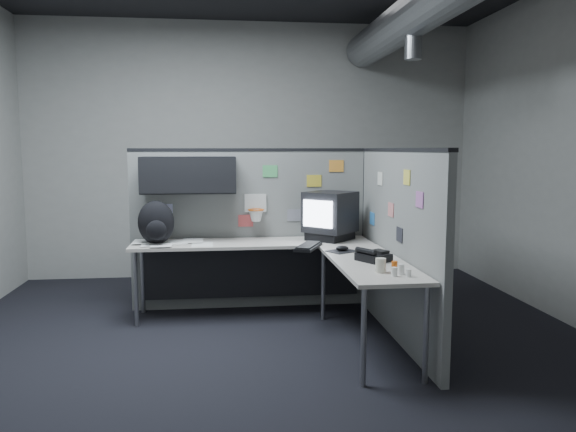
{
  "coord_description": "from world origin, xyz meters",
  "views": [
    {
      "loc": [
        -0.38,
        -4.38,
        1.62
      ],
      "look_at": [
        0.17,
        0.35,
        1.05
      ],
      "focal_mm": 35.0,
      "sensor_mm": 36.0,
      "label": 1
    }
  ],
  "objects": [
    {
      "name": "room",
      "position": [
        0.56,
        0.0,
        2.1
      ],
      "size": [
        5.62,
        5.62,
        3.22
      ],
      "color": "black",
      "rests_on": "ground"
    },
    {
      "name": "partition_back",
      "position": [
        -0.25,
        1.23,
        1.0
      ],
      "size": [
        2.44,
        0.42,
        1.63
      ],
      "color": "slate",
      "rests_on": "ground"
    },
    {
      "name": "partition_right",
      "position": [
        1.1,
        0.22,
        0.82
      ],
      "size": [
        0.07,
        2.23,
        1.63
      ],
      "color": "slate",
      "rests_on": "ground"
    },
    {
      "name": "desk",
      "position": [
        0.15,
        0.7,
        0.61
      ],
      "size": [
        2.31,
        2.11,
        0.73
      ],
      "color": "beige",
      "rests_on": "ground"
    },
    {
      "name": "monitor",
      "position": [
        0.67,
        1.02,
        0.98
      ],
      "size": [
        0.59,
        0.59,
        0.48
      ],
      "rotation": [
        0.0,
        0.0,
        0.03
      ],
      "color": "black",
      "rests_on": "desk"
    },
    {
      "name": "keyboard",
      "position": [
        0.38,
        0.56,
        0.75
      ],
      "size": [
        0.32,
        0.46,
        0.04
      ],
      "rotation": [
        0.0,
        0.0,
        0.37
      ],
      "color": "black",
      "rests_on": "desk"
    },
    {
      "name": "mouse",
      "position": [
        0.65,
        0.37,
        0.75
      ],
      "size": [
        0.3,
        0.28,
        0.05
      ],
      "rotation": [
        0.0,
        0.0,
        -0.26
      ],
      "color": "black",
      "rests_on": "desk"
    },
    {
      "name": "phone",
      "position": [
        0.81,
        -0.07,
        0.77
      ],
      "size": [
        0.29,
        0.3,
        0.11
      ],
      "rotation": [
        0.0,
        0.0,
        0.34
      ],
      "color": "black",
      "rests_on": "desk"
    },
    {
      "name": "bottles",
      "position": [
        0.86,
        -0.58,
        0.77
      ],
      "size": [
        0.14,
        0.17,
        0.09
      ],
      "rotation": [
        0.0,
        0.0,
        -0.02
      ],
      "color": "silver",
      "rests_on": "desk"
    },
    {
      "name": "cup",
      "position": [
        0.75,
        -0.49,
        0.78
      ],
      "size": [
        0.1,
        0.1,
        0.1
      ],
      "primitive_type": "cylinder",
      "rotation": [
        0.0,
        0.0,
        -0.32
      ],
      "color": "beige",
      "rests_on": "desk"
    },
    {
      "name": "papers",
      "position": [
        -0.86,
        0.95,
        0.74
      ],
      "size": [
        0.76,
        0.5,
        0.02
      ],
      "rotation": [
        0.0,
        0.0,
        0.02
      ],
      "color": "white",
      "rests_on": "desk"
    },
    {
      "name": "backpack",
      "position": [
        -1.0,
        0.94,
        0.93
      ],
      "size": [
        0.38,
        0.37,
        0.41
      ],
      "rotation": [
        0.0,
        0.0,
        -0.22
      ],
      "color": "black",
      "rests_on": "desk"
    }
  ]
}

